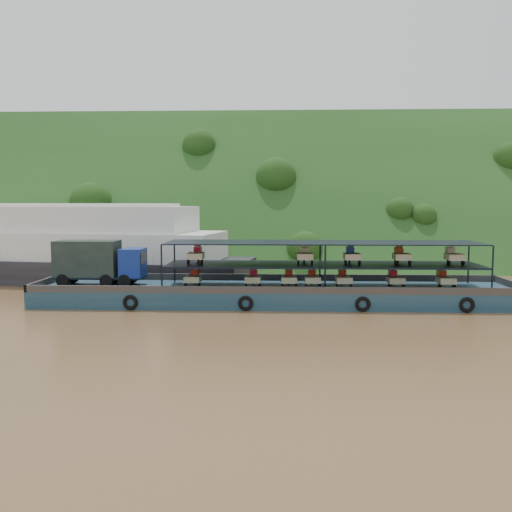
{
  "coord_description": "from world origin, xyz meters",
  "views": [
    {
      "loc": [
        -0.2,
        -42.05,
        7.49
      ],
      "look_at": [
        -2.0,
        3.0,
        3.2
      ],
      "focal_mm": 40.0,
      "sensor_mm": 36.0,
      "label": 1
    }
  ],
  "objects": [
    {
      "name": "hillside",
      "position": [
        0.0,
        36.0,
        0.0
      ],
      "size": [
        140.0,
        39.6,
        39.6
      ],
      "primitive_type": "cube",
      "rotation": [
        0.79,
        0.0,
        0.0
      ],
      "color": "#153413",
      "rests_on": "ground"
    },
    {
      "name": "cargo_barge",
      "position": [
        -1.55,
        0.06,
        1.13
      ],
      "size": [
        35.0,
        7.18,
        4.58
      ],
      "color": "#153349",
      "rests_on": "ground"
    },
    {
      "name": "passenger_ferry",
      "position": [
        -20.97,
        11.37,
        3.18
      ],
      "size": [
        37.23,
        14.82,
        7.34
      ],
      "rotation": [
        0.0,
        0.0,
        -0.16
      ],
      "color": "black",
      "rests_on": "ground"
    },
    {
      "name": "ground",
      "position": [
        0.0,
        0.0,
        0.0
      ],
      "size": [
        160.0,
        160.0,
        0.0
      ],
      "primitive_type": "plane",
      "color": "brown",
      "rests_on": "ground"
    }
  ]
}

